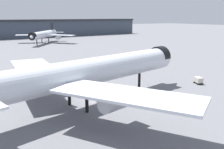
{
  "coord_description": "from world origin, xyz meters",
  "views": [
    {
      "loc": [
        -23.81,
        -47.94,
        18.33
      ],
      "look_at": [
        4.6,
        -0.16,
        5.52
      ],
      "focal_mm": 40.81,
      "sensor_mm": 36.0,
      "label": 1
    }
  ],
  "objects_px": {
    "airliner_far_taxiway": "(44,35)",
    "baggage_cart_trailing": "(198,80)",
    "service_truck_front": "(93,65)",
    "airliner_near_gate": "(86,73)"
  },
  "relations": [
    {
      "from": "airliner_far_taxiway",
      "to": "baggage_cart_trailing",
      "type": "relative_size",
      "value": 14.71
    },
    {
      "from": "airliner_far_taxiway",
      "to": "service_truck_front",
      "type": "bearing_deg",
      "value": 29.96
    },
    {
      "from": "airliner_far_taxiway",
      "to": "baggage_cart_trailing",
      "type": "distance_m",
      "value": 127.18
    },
    {
      "from": "airliner_near_gate",
      "to": "baggage_cart_trailing",
      "type": "height_order",
      "value": "airliner_near_gate"
    },
    {
      "from": "airliner_near_gate",
      "to": "baggage_cart_trailing",
      "type": "xyz_separation_m",
      "value": [
        34.23,
        0.31,
        -6.07
      ]
    },
    {
      "from": "airliner_near_gate",
      "to": "airliner_far_taxiway",
      "type": "bearing_deg",
      "value": 63.76
    },
    {
      "from": "airliner_near_gate",
      "to": "service_truck_front",
      "type": "height_order",
      "value": "airliner_near_gate"
    },
    {
      "from": "service_truck_front",
      "to": "baggage_cart_trailing",
      "type": "bearing_deg",
      "value": -156.16
    },
    {
      "from": "baggage_cart_trailing",
      "to": "service_truck_front",
      "type": "bearing_deg",
      "value": -131.87
    },
    {
      "from": "airliner_far_taxiway",
      "to": "service_truck_front",
      "type": "relative_size",
      "value": 7.19
    }
  ]
}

